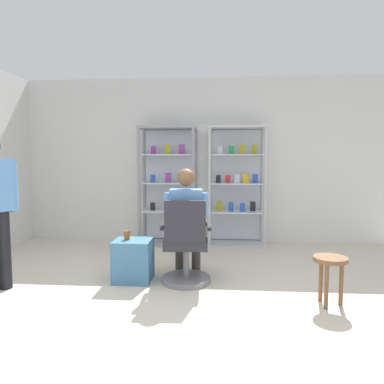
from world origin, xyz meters
TOP-DOWN VIEW (x-y plane):
  - ground_plane at (0.00, 0.00)m, footprint 7.20×7.20m
  - back_wall at (0.00, 3.00)m, footprint 6.00×0.10m
  - display_cabinet_left at (-0.55, 2.76)m, footprint 0.90×0.45m
  - display_cabinet_right at (0.55, 2.76)m, footprint 0.90×0.45m
  - office_chair at (-0.08, 0.88)m, footprint 0.57×0.56m
  - seated_shopkeeper at (-0.09, 1.04)m, footprint 0.50×0.58m
  - storage_crate at (-0.70, 0.94)m, footprint 0.42×0.40m
  - tea_glass at (-0.76, 0.93)m, footprint 0.06×0.06m
  - wooden_stool at (1.34, 0.40)m, footprint 0.32×0.32m

SIDE VIEW (x-z plane):
  - ground_plane at x=0.00m, z-range 0.00..0.00m
  - storage_crate at x=-0.70m, z-range 0.00..0.48m
  - wooden_stool at x=1.34m, z-range 0.14..0.61m
  - office_chair at x=-0.08m, z-range -0.09..0.87m
  - tea_glass at x=-0.76m, z-range 0.48..0.58m
  - seated_shopkeeper at x=-0.09m, z-range 0.07..1.36m
  - display_cabinet_left at x=-0.55m, z-range 0.01..1.91m
  - display_cabinet_right at x=0.55m, z-range 0.02..1.92m
  - back_wall at x=0.00m, z-range 0.00..2.70m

